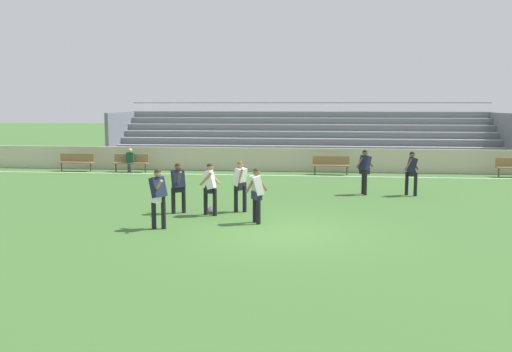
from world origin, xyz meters
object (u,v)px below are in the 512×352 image
bleacher_stand (305,137)px  spectator_seated (130,158)px  bench_centre_sideline (331,163)px  player_dark_deep_cover (365,168)px  soccer_ball (210,209)px  player_dark_wide_left (158,193)px  player_white_challenging (210,185)px  player_white_wide_right (240,182)px  bench_near_wall_gap (131,161)px  player_dark_dropping_back (178,184)px  player_white_pressing_high (257,191)px  bench_near_bin (76,161)px  player_dark_trailing_run (412,169)px

bleacher_stand → spectator_seated: size_ratio=17.91×
bench_centre_sideline → spectator_seated: spectator_seated is taller
player_dark_deep_cover → soccer_ball: player_dark_deep_cover is taller
bench_centre_sideline → player_dark_wide_left: bearing=-111.6°
spectator_seated → soccer_ball: 11.89m
player_white_challenging → soccer_ball: (-0.07, 0.36, -0.86)m
player_white_wide_right → player_dark_deep_cover: player_dark_deep_cover is taller
bench_near_wall_gap → player_dark_dropping_back: (5.11, -10.46, 0.41)m
spectator_seated → bleacher_stand: bearing=27.0°
bleacher_stand → player_white_wide_right: bleacher_stand is taller
player_dark_wide_left → player_dark_dropping_back: (-0.00, 2.27, -0.05)m
soccer_ball → player_white_pressing_high: bearing=-40.2°
bench_near_bin → player_white_wide_right: (9.94, -10.02, 0.43)m
player_white_pressing_high → bench_centre_sideline: bearing=78.5°
spectator_seated → player_white_pressing_high: (7.75, -11.58, 0.27)m
bleacher_stand → bench_near_bin: bearing=-159.6°
player_dark_trailing_run → player_dark_dropping_back: size_ratio=1.04×
bench_near_wall_gap → player_dark_deep_cover: 12.82m
spectator_seated → player_dark_dropping_back: bearing=-63.7°
player_dark_trailing_run → soccer_ball: size_ratio=7.64×
bench_centre_sideline → player_white_challenging: (-3.96, -10.66, 0.43)m
player_white_pressing_high → soccer_ball: size_ratio=7.43×
soccer_ball → player_dark_wide_left: bearing=-112.2°
player_dark_dropping_back → player_dark_deep_cover: bearing=35.5°
bleacher_stand → spectator_seated: 9.87m
player_white_wide_right → soccer_ball: (-0.93, -0.28, -0.87)m
player_dark_dropping_back → player_white_pressing_high: size_ratio=0.99×
player_white_wide_right → spectator_seated: bearing=125.4°
player_dark_wide_left → soccer_ball: bearing=67.8°
spectator_seated → player_dark_wide_left: 13.61m
bleacher_stand → bench_near_bin: (-11.67, -4.34, -1.02)m
bench_near_wall_gap → soccer_ball: (6.11, -10.30, -0.44)m
bench_near_wall_gap → player_white_pressing_high: (7.75, -11.69, 0.42)m
player_white_challenging → player_dark_deep_cover: bearing=42.1°
spectator_seated → player_dark_trailing_run: bearing=-24.6°
spectator_seated → player_white_challenging: (6.18, -10.55, 0.27)m
bench_near_wall_gap → player_white_challenging: bearing=-59.9°
player_dark_trailing_run → player_white_pressing_high: 7.70m
bench_centre_sideline → player_white_pressing_high: bearing=-101.5°
player_dark_wide_left → player_white_pressing_high: player_dark_wide_left is taller
bench_centre_sideline → spectator_seated: bearing=-179.3°
bleacher_stand → player_white_pressing_high: size_ratio=13.26×
player_white_challenging → player_dark_wide_left: 2.32m
player_white_pressing_high → soccer_ball: 2.32m
bench_near_wall_gap → bench_near_bin: same height
player_dark_dropping_back → player_white_pressing_high: bearing=-25.0°
bleacher_stand → bench_near_wall_gap: bleacher_stand is taller
bleacher_stand → player_dark_wide_left: 17.46m
player_dark_wide_left → player_dark_deep_cover: player_dark_deep_cover is taller
bench_near_bin → player_white_wide_right: bearing=-45.2°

